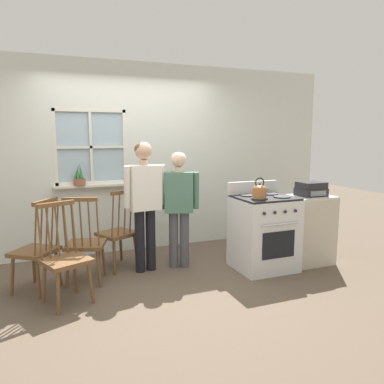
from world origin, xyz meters
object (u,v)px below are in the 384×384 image
Objects in this scene: person_teen_center at (179,200)px; stove at (264,232)px; chair_by_window at (85,244)px; chair_near_stove at (65,260)px; person_elderly_left at (144,194)px; potted_plant at (80,179)px; kettle at (259,191)px; stereo at (311,189)px; side_counter at (308,229)px; chair_near_wall at (36,251)px; chair_center_cluster at (118,233)px.

person_teen_center is 1.36× the size of stove.
person_teen_center is at bearing -157.12° from chair_by_window.
chair_by_window is 0.53m from chair_near_stove.
person_elderly_left reaches higher than potted_plant.
chair_by_window is at bearing 40.49° from chair_near_stove.
kettle reaches higher than stereo.
side_counter is at bearing -169.05° from chair_by_window.
person_teen_center is at bearing 132.22° from chair_near_wall.
person_teen_center reaches higher than stove.
person_teen_center is at bearing 163.67° from stereo.
kettle is (-0.16, -0.13, 0.55)m from stove.
stove is at bearing 177.02° from stereo.
potted_plant is (-2.08, 1.33, 0.62)m from stove.
potted_plant is (0.30, 1.44, 0.64)m from chair_near_stove.
chair_center_cluster is 3.36× the size of potted_plant.
chair_near_wall is 1.03m from chair_center_cluster.
chair_by_window is 0.56m from chair_center_cluster.
person_elderly_left is 4.70× the size of stereo.
chair_by_window is 1.00× the size of chair_near_stove.
potted_plant reaches higher than chair_near_wall.
person_teen_center is (0.73, -0.25, 0.42)m from chair_center_cluster.
chair_by_window is 2.17m from stove.
stereo reaches higher than chair_near_wall.
stereo is (0.68, -0.04, 0.51)m from stove.
chair_near_stove is at bearing -139.21° from person_teen_center.
person_elderly_left is 2.15m from stereo.
person_elderly_left reaches higher than stove.
stove is (1.41, -0.47, -0.50)m from person_elderly_left.
chair_near_stove is at bearing -178.62° from stereo.
person_elderly_left is 1.57m from stove.
stove is 3.19× the size of stereo.
kettle is (2.22, -0.02, 0.57)m from chair_near_stove.
side_counter is (3.06, 0.09, 0.00)m from chair_near_stove.
chair_near_wall is at bearing 170.07° from kettle.
chair_near_stove is 2.99× the size of stereo.
person_teen_center is at bearing 155.24° from stove.
chair_near_wall is at bearing 100.88° from chair_near_stove.
stove reaches higher than chair_center_cluster.
stereo is at bearing 137.02° from chair_center_cluster.
chair_near_stove is at bearing 70.34° from chair_near_wall.
stereo is at bearing -169.46° from chair_by_window.
stove is 3.57× the size of potted_plant.
person_teen_center is at bearing 134.94° from chair_center_cluster.
person_elderly_left is (0.73, 0.11, 0.52)m from chair_by_window.
kettle reaches higher than chair_near_wall.
chair_by_window is 1.17m from potted_plant.
chair_near_wall is 1.00× the size of chair_center_cluster.
person_teen_center reaches higher than chair_near_stove.
chair_center_cluster is (0.44, 0.34, 0.00)m from chair_by_window.
chair_center_cluster reaches higher than side_counter.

